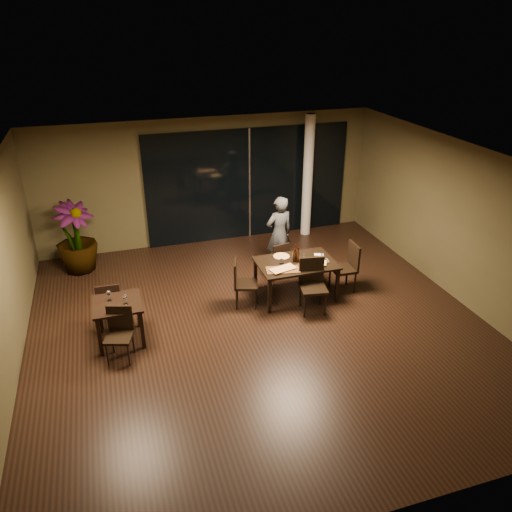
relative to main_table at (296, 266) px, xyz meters
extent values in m
plane|color=black|center=(-1.00, -0.80, -0.68)|extent=(8.00, 8.00, 0.00)
cube|color=#463F25|center=(-1.00, 3.25, 0.82)|extent=(8.00, 0.10, 3.00)
cube|color=#463F25|center=(-1.00, -4.85, 0.82)|extent=(8.00, 0.10, 3.00)
cube|color=#463F25|center=(3.05, -0.80, 0.82)|extent=(0.10, 8.00, 3.00)
cube|color=silver|center=(-1.00, -0.80, 2.34)|extent=(8.00, 8.00, 0.04)
cube|color=black|center=(0.00, 3.16, 0.67)|extent=(5.00, 0.06, 2.70)
cylinder|color=silver|center=(1.40, 2.85, 0.82)|extent=(0.24, 0.24, 3.00)
cube|color=black|center=(0.00, 0.00, 0.05)|extent=(1.50, 1.00, 0.04)
cube|color=black|center=(-0.69, -0.44, -0.32)|extent=(0.06, 0.06, 0.71)
cube|color=black|center=(0.69, -0.44, -0.32)|extent=(0.06, 0.06, 0.71)
cube|color=black|center=(-0.69, 0.44, -0.32)|extent=(0.06, 0.06, 0.71)
cube|color=black|center=(0.69, 0.44, -0.32)|extent=(0.06, 0.06, 0.71)
cube|color=black|center=(-3.40, -0.50, 0.05)|extent=(0.80, 0.80, 0.04)
cube|color=black|center=(-3.74, -0.84, -0.32)|extent=(0.06, 0.06, 0.71)
cube|color=black|center=(-3.06, -0.84, -0.32)|extent=(0.06, 0.06, 0.71)
cube|color=black|center=(-3.74, -0.16, -0.32)|extent=(0.06, 0.06, 0.71)
cube|color=black|center=(-3.06, -0.16, -0.32)|extent=(0.06, 0.06, 0.71)
cube|color=black|center=(-0.09, 0.85, -0.28)|extent=(0.46, 0.46, 0.04)
cylinder|color=black|center=(0.03, 1.04, -0.48)|extent=(0.03, 0.03, 0.40)
cylinder|color=black|center=(-0.28, 0.97, -0.48)|extent=(0.03, 0.03, 0.40)
cylinder|color=black|center=(0.10, 0.73, -0.48)|extent=(0.03, 0.03, 0.40)
cylinder|color=black|center=(-0.22, 0.66, -0.48)|extent=(0.03, 0.03, 0.40)
cube|color=black|center=(-0.06, 0.68, -0.06)|extent=(0.39, 0.11, 0.44)
cube|color=black|center=(0.11, -0.62, -0.19)|extent=(0.55, 0.55, 0.05)
cylinder|color=black|center=(-0.12, -0.78, -0.43)|extent=(0.04, 0.04, 0.49)
cylinder|color=black|center=(0.26, -0.84, -0.43)|extent=(0.04, 0.04, 0.49)
cylinder|color=black|center=(-0.05, -0.39, -0.43)|extent=(0.04, 0.04, 0.49)
cylinder|color=black|center=(0.33, -0.46, -0.43)|extent=(0.04, 0.04, 0.49)
cube|color=black|center=(0.14, -0.41, 0.08)|extent=(0.48, 0.12, 0.54)
cube|color=black|center=(-1.02, -0.03, -0.23)|extent=(0.55, 0.55, 0.05)
cylinder|color=black|center=(-0.91, -0.25, -0.45)|extent=(0.04, 0.04, 0.45)
cylinder|color=black|center=(-0.80, 0.09, -0.45)|extent=(0.04, 0.04, 0.45)
cylinder|color=black|center=(-1.25, -0.15, -0.45)|extent=(0.04, 0.04, 0.45)
cylinder|color=black|center=(-1.14, 0.19, -0.45)|extent=(0.04, 0.04, 0.45)
cube|color=black|center=(-1.21, 0.03, 0.02)|extent=(0.17, 0.43, 0.50)
cube|color=black|center=(1.00, -0.05, -0.20)|extent=(0.48, 0.48, 0.05)
cylinder|color=black|center=(0.82, 0.14, -0.44)|extent=(0.04, 0.04, 0.47)
cylinder|color=black|center=(0.80, -0.24, -0.44)|extent=(0.04, 0.04, 0.47)
cylinder|color=black|center=(1.20, 0.13, -0.44)|extent=(0.04, 0.04, 0.47)
cylinder|color=black|center=(1.18, -0.25, -0.44)|extent=(0.04, 0.04, 0.47)
cube|color=black|center=(1.21, -0.06, 0.06)|extent=(0.06, 0.47, 0.53)
cube|color=black|center=(-3.53, 0.08, -0.26)|extent=(0.43, 0.43, 0.05)
cylinder|color=black|center=(-3.35, 0.24, -0.47)|extent=(0.03, 0.03, 0.42)
cylinder|color=black|center=(-3.69, 0.26, -0.47)|extent=(0.03, 0.03, 0.42)
cylinder|color=black|center=(-3.37, -0.10, -0.47)|extent=(0.03, 0.03, 0.42)
cylinder|color=black|center=(-3.70, -0.08, -0.47)|extent=(0.03, 0.03, 0.42)
cube|color=black|center=(-3.54, -0.11, -0.02)|extent=(0.41, 0.06, 0.47)
cube|color=black|center=(-3.44, -1.04, -0.25)|extent=(0.52, 0.52, 0.05)
cylinder|color=black|center=(-3.65, -1.15, -0.46)|extent=(0.03, 0.03, 0.43)
cylinder|color=black|center=(-3.33, -1.25, -0.46)|extent=(0.03, 0.03, 0.43)
cylinder|color=black|center=(-3.55, -0.82, -0.46)|extent=(0.03, 0.03, 0.43)
cylinder|color=black|center=(-3.23, -0.93, -0.46)|extent=(0.03, 0.03, 0.43)
cube|color=black|center=(-3.38, -0.86, -0.01)|extent=(0.41, 0.16, 0.47)
imported|color=#2E3033|center=(0.08, 1.20, 0.16)|extent=(0.62, 0.47, 1.67)
imported|color=#1E4717|center=(-4.08, 2.45, 0.10)|extent=(1.19, 1.19, 1.55)
cube|color=#4F3319|center=(-0.36, -0.23, 0.08)|extent=(0.67, 0.42, 0.01)
cube|color=#452F16|center=(0.30, -0.16, 0.08)|extent=(0.64, 0.45, 0.01)
cylinder|color=red|center=(-0.19, 0.31, 0.08)|extent=(0.31, 0.31, 0.01)
cylinder|color=white|center=(-0.29, 0.03, 0.12)|extent=(0.08, 0.08, 0.09)
cylinder|color=white|center=(0.19, 0.10, 0.12)|extent=(0.08, 0.08, 0.09)
cube|color=silver|center=(0.53, -0.10, 0.08)|extent=(0.19, 0.12, 0.01)
cube|color=white|center=(0.55, 0.16, 0.08)|extent=(0.21, 0.16, 0.01)
cube|color=white|center=(-3.35, -0.72, 0.08)|extent=(0.21, 0.17, 0.01)
camera|label=1|loc=(-3.32, -7.97, 4.43)|focal=35.00mm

